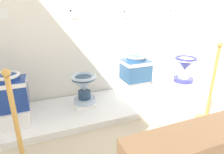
{
  "coord_description": "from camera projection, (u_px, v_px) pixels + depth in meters",
  "views": [
    {
      "loc": [
        0.99,
        -0.31,
        1.36
      ],
      "look_at": [
        1.91,
        1.98,
        0.48
      ],
      "focal_mm": 29.57,
      "sensor_mm": 36.0,
      "label": 1
    }
  ],
  "objects": [
    {
      "name": "wall_back",
      "position": [
        100.0,
        3.0,
        2.73
      ],
      "size": [
        4.05,
        0.06,
        2.95
      ],
      "primitive_type": "cube",
      "color": "white",
      "rests_on": "ground_plane"
    },
    {
      "name": "display_platform",
      "position": [
        113.0,
        104.0,
        2.77
      ],
      "size": [
        3.42,
        0.9,
        0.09
      ],
      "primitive_type": "cube",
      "color": "white",
      "rests_on": "ground_plane"
    },
    {
      "name": "plinth_block_central_ornate",
      "position": [
        14.0,
        115.0,
        2.21
      ],
      "size": [
        0.34,
        0.38,
        0.2
      ],
      "primitive_type": "cube",
      "color": "white",
      "rests_on": "display_platform"
    },
    {
      "name": "antique_toilet_central_ornate",
      "position": [
        9.0,
        91.0,
        2.1
      ],
      "size": [
        0.4,
        0.31,
        0.43
      ],
      "color": "navy",
      "rests_on": "plinth_block_central_ornate"
    },
    {
      "name": "plinth_block_rightmost",
      "position": [
        85.0,
        103.0,
        2.66
      ],
      "size": [
        0.29,
        0.29,
        0.04
      ],
      "primitive_type": "cube",
      "color": "white",
      "rests_on": "display_platform"
    },
    {
      "name": "antique_toilet_rightmost",
      "position": [
        84.0,
        86.0,
        2.57
      ],
      "size": [
        0.35,
        0.35,
        0.41
      ],
      "color": "#ADC3DD",
      "rests_on": "plinth_block_rightmost"
    },
    {
      "name": "plinth_block_squat_floral",
      "position": [
        135.0,
        88.0,
        2.9
      ],
      "size": [
        0.36,
        0.29,
        0.28
      ],
      "primitive_type": "cube",
      "color": "white",
      "rests_on": "display_platform"
    },
    {
      "name": "antique_toilet_squat_floral",
      "position": [
        136.0,
        67.0,
        2.79
      ],
      "size": [
        0.4,
        0.35,
        0.38
      ],
      "color": "#2F5A88",
      "rests_on": "plinth_block_squat_floral"
    },
    {
      "name": "plinth_block_pale_glazed",
      "position": [
        182.0,
        85.0,
        3.18
      ],
      "size": [
        0.29,
        0.35,
        0.15
      ],
      "primitive_type": "cube",
      "color": "white",
      "rests_on": "display_platform"
    },
    {
      "name": "antique_toilet_pale_glazed",
      "position": [
        185.0,
        67.0,
        3.07
      ],
      "size": [
        0.35,
        0.35,
        0.42
      ],
      "color": "navy",
      "rests_on": "plinth_block_pale_glazed"
    },
    {
      "name": "info_placard_first",
      "position": [
        3.0,
        13.0,
        2.29
      ],
      "size": [
        0.11,
        0.01,
        0.12
      ],
      "color": "white"
    },
    {
      "name": "info_placard_second",
      "position": [
        73.0,
        13.0,
        2.6
      ],
      "size": [
        0.11,
        0.01,
        0.13
      ],
      "color": "white"
    },
    {
      "name": "info_placard_third",
      "position": [
        126.0,
        14.0,
        2.89
      ],
      "size": [
        0.1,
        0.01,
        0.11
      ],
      "color": "white"
    },
    {
      "name": "info_placard_fourth",
      "position": [
        172.0,
        13.0,
        3.2
      ],
      "size": [
        0.14,
        0.01,
        0.14
      ],
      "color": "white"
    },
    {
      "name": "stanchion_post_near_left",
      "position": [
        21.0,
        145.0,
        1.58
      ],
      "size": [
        0.26,
        0.26,
        0.96
      ],
      "color": "gold",
      "rests_on": "ground_plane"
    },
    {
      "name": "stanchion_post_near_right",
      "position": [
        209.0,
        100.0,
        2.33
      ],
      "size": [
        0.26,
        0.26,
        1.03
      ],
      "color": "#BD9045",
      "rests_on": "ground_plane"
    },
    {
      "name": "museum_bench",
      "position": [
        191.0,
        152.0,
        1.61
      ],
      "size": [
        1.27,
        0.36,
        0.4
      ],
      "primitive_type": "cube",
      "color": "brown",
      "rests_on": "ground_plane"
    }
  ]
}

